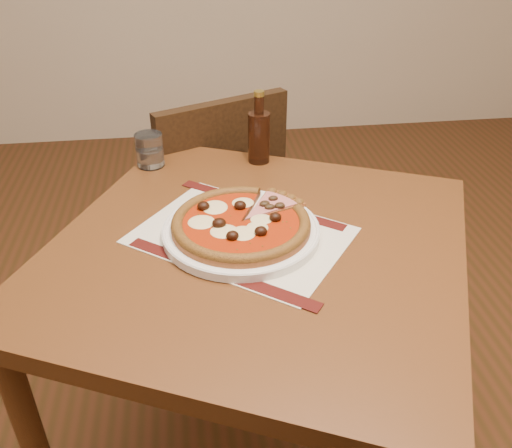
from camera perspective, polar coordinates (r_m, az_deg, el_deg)
The scene contains 8 objects.
table at distance 1.15m, azimuth 0.13°, elevation -6.11°, with size 1.06×1.06×0.75m.
chair_far at distance 1.75m, azimuth -4.78°, elevation 2.24°, with size 0.53×0.53×0.86m.
placemat at distance 1.10m, azimuth -1.56°, elevation -1.19°, with size 0.41×0.29×0.00m, color beige.
plate at distance 1.10m, azimuth -1.57°, elevation -0.75°, with size 0.32×0.32×0.02m, color white.
pizza at distance 1.09m, azimuth -1.60°, elevation 0.11°, with size 0.28×0.28×0.04m.
ham_slice at distance 1.16m, azimuth 1.77°, elevation 2.13°, with size 0.14×0.13×0.02m.
water_glass at distance 1.40m, azimuth -11.14°, elevation 7.64°, with size 0.07×0.07×0.08m, color white.
bottle at distance 1.38m, azimuth 0.31°, elevation 9.38°, with size 0.06×0.06×0.19m.
Camera 1 is at (0.00, -0.27, 1.36)m, focal length 38.00 mm.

